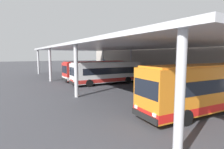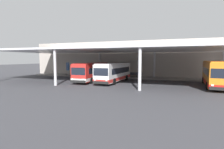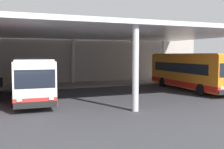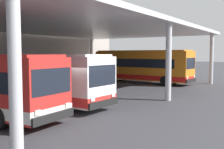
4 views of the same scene
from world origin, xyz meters
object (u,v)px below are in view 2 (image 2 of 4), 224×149
at_px(bus_middle_bay, 215,73).
at_px(banner_sign, 68,67).
at_px(bus_nearest_bay, 92,72).
at_px(bench_waiting, 134,75).
at_px(bus_second_bay, 114,72).
at_px(trash_bin, 116,74).

bearing_deg(bus_middle_bay, banner_sign, 166.83).
height_order(bus_nearest_bay, bus_middle_bay, bus_middle_bay).
height_order(bench_waiting, banner_sign, banner_sign).
distance_m(bus_nearest_bay, banner_sign, 11.74).
xyz_separation_m(bus_second_bay, banner_sign, (-13.65, 6.84, 0.32)).
distance_m(bus_second_bay, bus_middle_bay, 14.90).
xyz_separation_m(bus_second_bay, trash_bin, (-2.32, 7.60, -0.98)).
bearing_deg(banner_sign, bus_second_bay, -26.61).
height_order(trash_bin, banner_sign, banner_sign).
xyz_separation_m(bench_waiting, banner_sign, (-15.23, -0.88, 1.32)).
bearing_deg(bus_second_bay, bench_waiting, 78.40).
xyz_separation_m(bus_middle_bay, banner_sign, (-28.54, 6.68, 0.14)).
relative_size(bus_middle_bay, trash_bin, 11.71).
bearing_deg(trash_bin, bus_second_bay, -73.05).
height_order(bus_nearest_bay, bench_waiting, bus_nearest_bay).
bearing_deg(bench_waiting, bus_nearest_bay, -126.43).
bearing_deg(bus_second_bay, bus_middle_bay, 0.61).
height_order(bus_second_bay, banner_sign, banner_sign).
xyz_separation_m(bench_waiting, trash_bin, (-3.90, -0.12, 0.01)).
height_order(bus_nearest_bay, trash_bin, bus_nearest_bay).
relative_size(bus_nearest_bay, trash_bin, 10.84).
relative_size(bus_nearest_bay, bench_waiting, 5.90).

